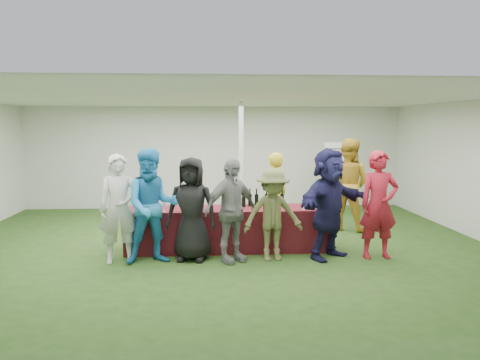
{
  "coord_description": "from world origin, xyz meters",
  "views": [
    {
      "loc": [
        -0.22,
        -8.52,
        2.22
      ],
      "look_at": [
        0.37,
        -0.35,
        1.25
      ],
      "focal_mm": 35.0,
      "sensor_mm": 36.0,
      "label": 1
    }
  ],
  "objects": [
    {
      "name": "ground",
      "position": [
        0.0,
        0.0,
        0.0
      ],
      "size": [
        60.0,
        60.0,
        0.0
      ],
      "primitive_type": "plane",
      "color": "#284719",
      "rests_on": "ground"
    },
    {
      "name": "tent",
      "position": [
        0.5,
        1.2,
        1.35
      ],
      "size": [
        10.0,
        10.0,
        10.0
      ],
      "color": "white",
      "rests_on": "ground"
    },
    {
      "name": "serving_table",
      "position": [
        0.17,
        -0.35,
        0.38
      ],
      "size": [
        3.6,
        0.8,
        0.75
      ],
      "primitive_type": "cube",
      "color": "maroon",
      "rests_on": "ground"
    },
    {
      "name": "wine_bottles",
      "position": [
        0.78,
        -0.2,
        0.87
      ],
      "size": [
        0.77,
        0.14,
        0.32
      ],
      "color": "black",
      "rests_on": "serving_table"
    },
    {
      "name": "wine_glasses",
      "position": [
        -0.3,
        -0.62,
        0.86
      ],
      "size": [
        2.77,
        0.1,
        0.16
      ],
      "color": "silver",
      "rests_on": "serving_table"
    },
    {
      "name": "water_bottle",
      "position": [
        0.27,
        -0.27,
        0.85
      ],
      "size": [
        0.07,
        0.07,
        0.23
      ],
      "color": "silver",
      "rests_on": "serving_table"
    },
    {
      "name": "bar_towel",
      "position": [
        1.76,
        -0.3,
        0.77
      ],
      "size": [
        0.25,
        0.18,
        0.03
      ],
      "primitive_type": "cube",
      "color": "white",
      "rests_on": "serving_table"
    },
    {
      "name": "dump_bucket",
      "position": [
        1.81,
        -0.57,
        0.84
      ],
      "size": [
        0.22,
        0.22,
        0.18
      ],
      "primitive_type": "cylinder",
      "color": "slate",
      "rests_on": "serving_table"
    },
    {
      "name": "wine_list_sign",
      "position": [
        2.84,
        2.47,
        1.32
      ],
      "size": [
        0.5,
        0.03,
        1.8
      ],
      "color": "slate",
      "rests_on": "ground"
    },
    {
      "name": "staff_pourer",
      "position": [
        1.14,
        0.8,
        0.83
      ],
      "size": [
        0.71,
        0.59,
        1.67
      ],
      "primitive_type": "imported",
      "rotation": [
        0.0,
        0.0,
        3.52
      ],
      "color": "gold",
      "rests_on": "ground"
    },
    {
      "name": "staff_back",
      "position": [
        2.74,
        1.06,
        0.97
      ],
      "size": [
        1.19,
        1.14,
        1.94
      ],
      "primitive_type": "imported",
      "rotation": [
        0.0,
        0.0,
        2.54
      ],
      "color": "gold",
      "rests_on": "ground"
    },
    {
      "name": "customer_0",
      "position": [
        -1.63,
        -1.01,
        0.88
      ],
      "size": [
        0.71,
        0.53,
        1.76
      ],
      "primitive_type": "imported",
      "rotation": [
        0.0,
        0.0,
        0.18
      ],
      "color": "beige",
      "rests_on": "ground"
    },
    {
      "name": "customer_1",
      "position": [
        -1.09,
        -1.08,
        0.93
      ],
      "size": [
        1.04,
        0.89,
        1.85
      ],
      "primitive_type": "imported",
      "rotation": [
        0.0,
        0.0,
        0.23
      ],
      "color": "#227FC2",
      "rests_on": "ground"
    },
    {
      "name": "customer_2",
      "position": [
        -0.47,
        -0.95,
        0.85
      ],
      "size": [
        0.92,
        0.7,
        1.7
      ],
      "primitive_type": "imported",
      "rotation": [
        0.0,
        0.0,
        -0.2
      ],
      "color": "black",
      "rests_on": "ground"
    },
    {
      "name": "customer_3",
      "position": [
        0.17,
        -1.11,
        0.85
      ],
      "size": [
        1.06,
        0.89,
        1.69
      ],
      "primitive_type": "imported",
      "rotation": [
        0.0,
        0.0,
        0.58
      ],
      "color": "slate",
      "rests_on": "ground"
    },
    {
      "name": "customer_4",
      "position": [
        0.85,
        -1.06,
        0.76
      ],
      "size": [
        1.04,
        0.67,
        1.52
      ],
      "primitive_type": "imported",
      "rotation": [
        0.0,
        0.0,
        0.11
      ],
      "color": "brown",
      "rests_on": "ground"
    },
    {
      "name": "customer_5",
      "position": [
        1.8,
        -1.0,
        0.92
      ],
      "size": [
        1.68,
        1.5,
        1.85
      ],
      "primitive_type": "imported",
      "rotation": [
        0.0,
        0.0,
        0.68
      ],
      "color": "#18163D",
      "rests_on": "ground"
    },
    {
      "name": "customer_6",
      "position": [
        2.63,
        -1.06,
        0.9
      ],
      "size": [
        0.68,
        0.46,
        1.8
      ],
      "primitive_type": "imported",
      "rotation": [
        0.0,
        0.0,
        0.05
      ],
      "color": "maroon",
      "rests_on": "ground"
    }
  ]
}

